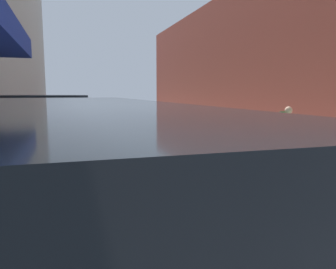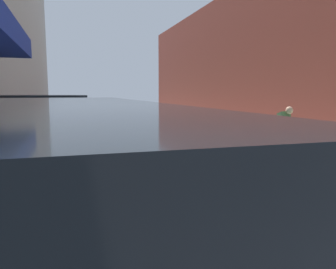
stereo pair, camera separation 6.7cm
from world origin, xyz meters
The scene contains 7 objects.
ground_plane centered at (0.00, 14.83, 0.00)m, with size 82.85×82.85×0.00m, color #38383D.
bike_lane_paint centered at (3.38, 16.83, 0.00)m, with size 1.60×37.66×0.00m, color #2D8451.
lane_divider_stripe centered at (2.48, 16.83, 0.00)m, with size 0.12×37.66×0.00m, color white.
sidewalk_right centered at (5.45, 16.83, 0.07)m, with size 2.55×37.66×0.14m, color #A8A59E.
building_facade_right centered at (7.92, 18.83, 4.04)m, with size 2.40×33.66×8.09m, color brown.
parked_suv_silver centered at (-3.13, 10.02, 1.02)m, with size 1.95×4.41×1.98m.
cyclist_mid centered at (3.58, 10.30, 0.85)m, with size 0.48×1.74×1.63m.
Camera 1 is at (-2.72, 2.15, 2.02)m, focal length 34.16 mm.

